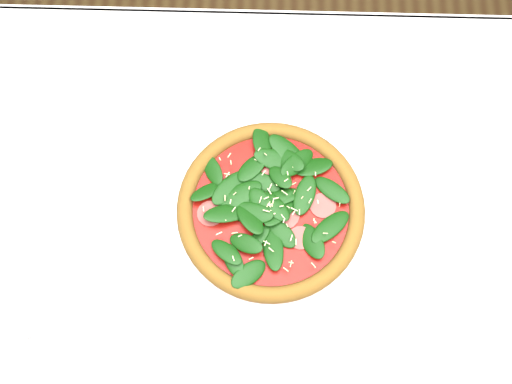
{
  "coord_description": "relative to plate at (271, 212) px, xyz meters",
  "views": [
    {
      "loc": [
        -0.07,
        -0.19,
        1.54
      ],
      "look_at": [
        -0.08,
        0.08,
        0.77
      ],
      "focal_mm": 40.0,
      "sensor_mm": 36.0,
      "label": 1
    }
  ],
  "objects": [
    {
      "name": "ground",
      "position": [
        0.06,
        -0.05,
        -0.76
      ],
      "size": [
        6.0,
        6.0,
        0.0
      ],
      "primitive_type": "plane",
      "color": "brown",
      "rests_on": "ground"
    },
    {
      "name": "fork",
      "position": [
        -0.3,
        -0.21,
        0.01
      ],
      "size": [
        0.08,
        0.12,
        0.0
      ],
      "rotation": [
        0.0,
        0.0,
        0.55
      ],
      "color": "silver",
      "rests_on": "napkin"
    },
    {
      "name": "saucer_far",
      "position": [
        0.35,
        0.16,
        0.0
      ],
      "size": [
        0.15,
        0.15,
        0.01
      ],
      "color": "white",
      "rests_on": "dining_table"
    },
    {
      "name": "napkin",
      "position": [
        -0.29,
        -0.23,
        -0.0
      ],
      "size": [
        0.16,
        0.12,
        0.01
      ],
      "primitive_type": "cube",
      "rotation": [
        0.0,
        0.0,
        0.47
      ],
      "color": "white",
      "rests_on": "dining_table"
    },
    {
      "name": "plate",
      "position": [
        0.0,
        0.0,
        0.0
      ],
      "size": [
        0.31,
        0.31,
        0.01
      ],
      "color": "white",
      "rests_on": "dining_table"
    },
    {
      "name": "dining_table",
      "position": [
        0.06,
        -0.05,
        -0.11
      ],
      "size": [
        1.21,
        0.81,
        0.75
      ],
      "color": "white",
      "rests_on": "ground"
    },
    {
      "name": "pizza",
      "position": [
        0.0,
        0.0,
        0.02
      ],
      "size": [
        0.34,
        0.34,
        0.03
      ],
      "rotation": [
        0.0,
        0.0,
        0.32
      ],
      "color": "brown",
      "rests_on": "plate"
    }
  ]
}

